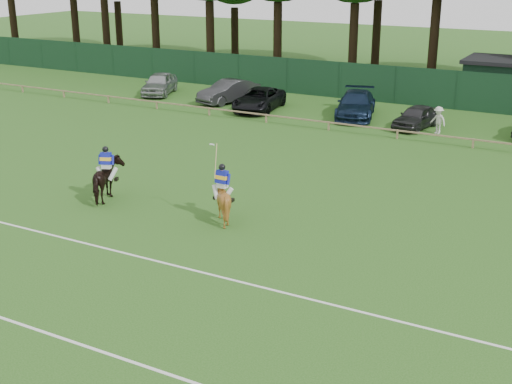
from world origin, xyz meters
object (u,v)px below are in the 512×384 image
Objects in this scene: hatch_grey at (416,117)px; spectator_left at (438,120)px; sedan_grey at (229,91)px; suv_black at (259,99)px; sedan_silver at (160,84)px; horse_chestnut at (223,200)px; sedan_navy at (356,105)px; horse_dark at (108,180)px.

spectator_left is (1.41, -0.68, 0.11)m from hatch_grey.
sedan_grey is 3.13m from suv_black.
suv_black is at bearing -29.19° from sedan_silver.
sedan_silver reaches higher than hatch_grey.
hatch_grey is (18.97, -1.29, -0.12)m from sedan_silver.
horse_chestnut is 21.77m from sedan_grey.
hatch_grey is (10.20, 0.03, -0.05)m from suv_black.
sedan_navy reaches higher than hatch_grey.
hatch_grey is at bearing -24.49° from sedan_silver.
sedan_navy is (14.92, -0.27, 0.00)m from sedan_silver.
horse_chestnut reaches higher than hatch_grey.
sedan_grey is (-10.95, 18.81, -0.06)m from horse_chestnut.
horse_dark is at bearing -89.80° from suv_black.
sedan_silver is at bearing -162.11° from spectator_left.
suv_black is 0.94× the size of sedan_navy.
sedan_grey is 13.17m from hatch_grey.
horse_chestnut reaches higher than suv_black.
sedan_silver is at bearing -173.89° from hatch_grey.
horse_dark is 1.33× the size of spectator_left.
horse_chestnut is 17.86m from hatch_grey.
hatch_grey is at bearing -95.40° from horse_chestnut.
horse_dark is at bearing -56.59° from sedan_grey.
suv_black is at bearing -103.22° from horse_dark.
sedan_grey is 9.07m from sedan_navy.
sedan_navy is at bearing -21.63° from sedan_silver.
sedan_silver reaches higher than suv_black.
horse_dark is 0.44× the size of sedan_grey.
suv_black is 6.24m from sedan_navy.
suv_black is (8.77, -1.33, -0.07)m from sedan_silver.
sedan_silver is 0.90× the size of suv_black.
sedan_navy is at bearing 16.21° from sedan_grey.
horse_dark is 18.21m from suv_black.
sedan_silver is 8.87m from suv_black.
sedan_navy reaches higher than spectator_left.
sedan_navy is at bearing -173.85° from spectator_left.
horse_chestnut is (5.19, 0.30, -0.04)m from horse_dark.
horse_dark reaches higher than sedan_grey.
horse_dark is 0.38× the size of sedan_navy.
spectator_left is (14.54, -1.77, 0.00)m from sedan_grey.
sedan_grey is at bearing -163.53° from spectator_left.
sedan_grey is (-5.76, 19.11, -0.10)m from horse_dark.
sedan_silver reaches higher than sedan_grey.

